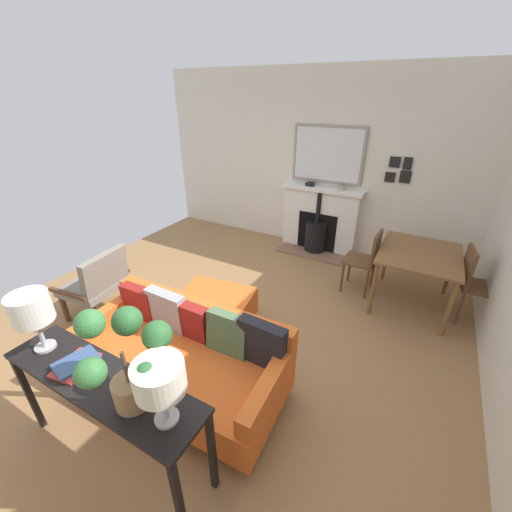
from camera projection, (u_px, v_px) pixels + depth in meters
The scene contains 18 objects.
ground_plane at pixel (213, 332), 3.62m from camera, with size 5.67×5.35×0.01m, color olive.
wall_left at pixel (310, 163), 5.18m from camera, with size 0.12×5.35×2.79m, color silver.
fireplace at pixel (319, 223), 5.30m from camera, with size 0.59×1.30×1.07m.
mirror_over_mantel at pixel (328, 155), 4.90m from camera, with size 0.04×1.11×0.85m.
mantel_bowl_near at pixel (310, 184), 5.14m from camera, with size 0.16×0.16×0.04m.
mantel_bowl_far at pixel (342, 188), 4.91m from camera, with size 0.12×0.12×0.05m.
sofa at pixel (184, 355), 2.82m from camera, with size 0.94×1.89×0.80m.
ottoman at pixel (216, 307), 3.61m from camera, with size 0.73×0.87×0.42m.
armchair_accent at pixel (98, 281), 3.65m from camera, with size 0.74×0.66×0.87m.
console_table at pixel (103, 390), 2.09m from camera, with size 0.38×1.55×0.78m.
table_lamp_near_end at pixel (31, 310), 2.13m from camera, with size 0.26×0.26×0.46m.
table_lamp_far_end at pixel (159, 379), 1.65m from camera, with size 0.27×0.27×0.41m.
potted_plant at pixel (126, 355), 1.75m from camera, with size 0.51×0.47×0.65m.
book_stack at pixel (76, 363), 2.13m from camera, with size 0.31×0.24×0.04m.
dining_table at pixel (419, 259), 3.81m from camera, with size 1.04×0.89×0.73m.
dining_chair_near_fireplace at pixel (367, 257), 4.11m from camera, with size 0.42×0.42×0.88m.
dining_chair_by_back_wall at pixel (473, 280), 3.60m from camera, with size 0.45×0.45×0.90m.
photo_gallery_row at pixel (400, 170), 4.51m from camera, with size 0.02×0.34×0.37m.
Camera 1 is at (2.23, 1.79, 2.42)m, focal length 22.33 mm.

